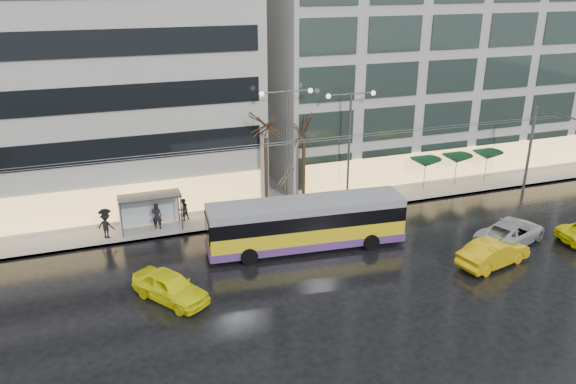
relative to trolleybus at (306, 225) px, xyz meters
name	(u,v)px	position (x,y,z in m)	size (l,w,h in m)	color
ground	(315,285)	(-1.20, -4.58, -1.60)	(140.00, 140.00, 0.00)	black
sidewalk	(274,195)	(0.80, 9.42, -1.53)	(80.00, 10.00, 0.15)	gray
kerb	(294,218)	(0.80, 4.47, -1.53)	(80.00, 0.10, 0.15)	slate
building_left	(11,57)	(-17.20, 14.42, 9.55)	(34.00, 14.00, 22.00)	#AEACA6
building_right	(436,22)	(17.80, 14.42, 11.05)	(32.00, 14.00, 25.00)	#AEACA6
trolleybus	(306,225)	(0.00, 0.00, 0.00)	(12.94, 5.45, 5.92)	yellow
catenary	(286,171)	(-0.20, 3.36, 2.65)	(42.24, 5.12, 7.00)	#595B60
bus_shelter	(144,204)	(-9.58, 6.11, 0.36)	(4.20, 1.60, 2.51)	#595B60
street_lamp_near	(286,134)	(0.80, 6.22, 4.39)	(3.96, 0.36, 9.03)	#595B60
street_lamp_far	(350,132)	(5.80, 6.22, 4.11)	(3.96, 0.36, 8.53)	#595B60
tree_a	(265,120)	(-0.70, 6.42, 5.48)	(3.20, 3.20, 8.40)	black
tree_b	(304,125)	(2.30, 6.62, 4.80)	(3.20, 3.20, 7.70)	black
parasol_a	(426,163)	(12.80, 6.42, 0.85)	(2.50, 2.50, 2.65)	#595B60
parasol_b	(457,159)	(15.80, 6.42, 0.85)	(2.50, 2.50, 2.65)	#595B60
parasol_c	(487,155)	(18.80, 6.42, 0.85)	(2.50, 2.50, 2.65)	#595B60
taxi_a	(170,287)	(-9.25, -3.45, -0.80)	(1.91, 4.74, 1.61)	#FFFB0D
taxi_b	(493,253)	(9.99, -5.95, -0.79)	(1.73, 4.96, 1.63)	#E9B60C
sedan_silver	(511,232)	(13.04, -3.83, -0.81)	(2.62, 5.67, 1.58)	#B2B3B7
pedestrian_a	(156,210)	(-8.82, 5.80, -0.04)	(1.22, 1.23, 2.19)	black
pedestrian_b	(183,209)	(-6.86, 6.69, -0.63)	(0.98, 0.89, 1.65)	black
pedestrian_c	(106,222)	(-12.21, 5.47, -0.33)	(1.34, 1.17, 2.11)	black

